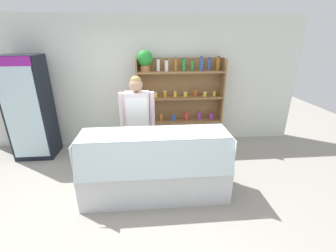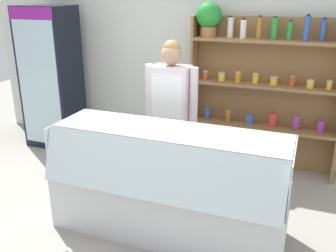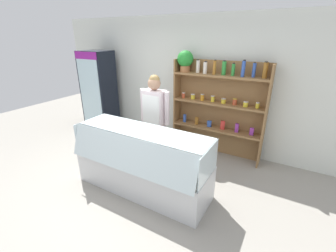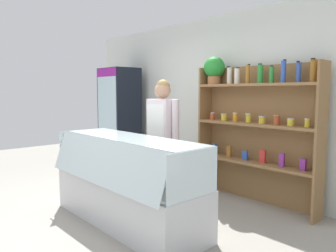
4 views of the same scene
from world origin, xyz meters
The scene contains 6 objects.
ground_plane centered at (0.00, 0.00, 0.00)m, with size 12.00×12.00×0.00m, color gray.
back_wall centered at (0.00, 2.12, 1.35)m, with size 6.80×0.10×2.70m, color silver.
drinks_fridge centered at (-2.18, 1.60, 0.99)m, with size 0.72×0.57×1.98m.
shelving_unit centered at (0.64, 1.85, 1.18)m, with size 1.79×0.31×2.04m.
deli_display_case centered at (0.16, 0.13, 0.31)m, with size 2.13×0.76×1.01m.
shop_clerk centered at (-0.10, 0.91, 1.00)m, with size 0.59×0.25×1.69m.
Camera 4 is at (3.23, -1.98, 1.52)m, focal length 35.00 mm.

